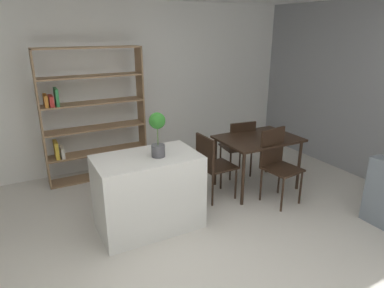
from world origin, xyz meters
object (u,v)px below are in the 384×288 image
dining_table (258,143)px  dining_chair_far (239,144)px  kitchen_island (148,192)px  potted_plant_on_island (158,131)px  open_bookshelf (90,116)px  dining_chair_near (277,159)px  dining_chair_island_side (211,162)px

dining_table → dining_chair_far: dining_chair_far is taller
kitchen_island → potted_plant_on_island: 0.74m
kitchen_island → dining_chair_far: bearing=21.1°
potted_plant_on_island → dining_chair_far: (1.63, 0.73, -0.63)m
open_bookshelf → dining_chair_near: bearing=-43.4°
dining_chair_near → potted_plant_on_island: bearing=168.9°
dining_chair_far → dining_chair_near: (-0.00, -0.85, 0.04)m
dining_chair_island_side → kitchen_island: bearing=101.4°
kitchen_island → dining_chair_island_side: dining_chair_island_side is taller
dining_chair_far → dining_chair_island_side: dining_chair_island_side is taller
dining_chair_near → dining_chair_island_side: size_ratio=1.08×
kitchen_island → dining_table: size_ratio=1.05×
dining_chair_near → dining_chair_island_side: dining_chair_near is taller
open_bookshelf → dining_chair_near: 2.77m
open_bookshelf → dining_chair_far: open_bookshelf is taller
potted_plant_on_island → open_bookshelf: open_bookshelf is taller
dining_chair_far → kitchen_island: bearing=28.2°
dining_table → dining_chair_far: bearing=91.5°
potted_plant_on_island → open_bookshelf: 1.81m
open_bookshelf → dining_chair_far: 2.29m
dining_table → kitchen_island: bearing=-172.1°
kitchen_island → dining_chair_island_side: (0.99, 0.24, 0.10)m
potted_plant_on_island → dining_chair_far: 1.89m
open_bookshelf → dining_chair_island_side: size_ratio=2.17×
open_bookshelf → dining_chair_island_side: 1.97m
dining_table → dining_chair_near: bearing=-91.7°
potted_plant_on_island → dining_chair_far: size_ratio=0.55×
dining_chair_far → dining_chair_near: 0.85m
kitchen_island → open_bookshelf: size_ratio=0.58×
potted_plant_on_island → open_bookshelf: bearing=101.6°
potted_plant_on_island → kitchen_island: bearing=152.9°
kitchen_island → dining_table: (1.76, 0.24, 0.24)m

